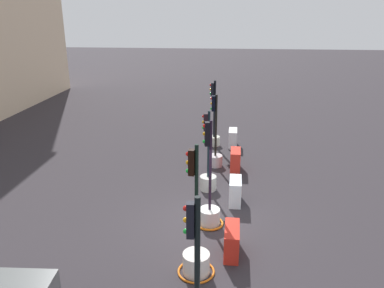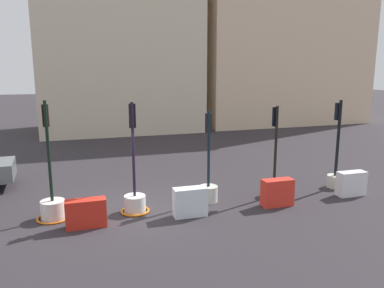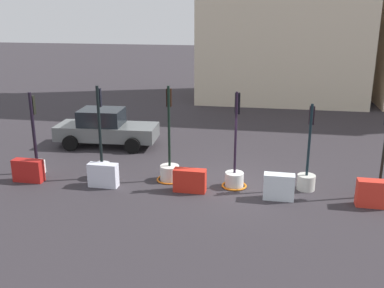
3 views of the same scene
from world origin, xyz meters
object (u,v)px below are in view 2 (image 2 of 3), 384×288
traffic_light_4 (208,185)px  construction_barrier_5 (351,184)px  traffic_light_5 (274,180)px  construction_barrier_2 (86,213)px  traffic_light_2 (52,203)px  traffic_light_3 (135,196)px  construction_barrier_4 (277,193)px  construction_barrier_3 (190,202)px  traffic_light_6 (336,169)px

traffic_light_4 → construction_barrier_5: 5.04m
traffic_light_4 → traffic_light_5: traffic_light_5 is taller
traffic_light_4 → construction_barrier_2: size_ratio=2.73×
traffic_light_4 → traffic_light_5: 2.36m
construction_barrier_2 → traffic_light_4: bearing=12.7°
traffic_light_2 → traffic_light_4: 4.85m
traffic_light_2 → traffic_light_3: size_ratio=1.03×
traffic_light_2 → traffic_light_4: traffic_light_2 is taller
construction_barrier_4 → construction_barrier_5: size_ratio=1.01×
traffic_light_5 → construction_barrier_5: bearing=-16.4°
construction_barrier_4 → traffic_light_2: bearing=171.3°
construction_barrier_2 → construction_barrier_3: bearing=-2.3°
traffic_light_3 → traffic_light_6: traffic_light_3 is taller
traffic_light_3 → traffic_light_6: size_ratio=1.04×
traffic_light_6 → construction_barrier_5: size_ratio=3.20×
traffic_light_5 → construction_barrier_2: (-6.29, -0.72, -0.18)m
traffic_light_3 → construction_barrier_4: (4.45, -0.84, -0.07)m
construction_barrier_2 → construction_barrier_3: (2.99, -0.12, 0.04)m
traffic_light_4 → traffic_light_6: 5.02m
traffic_light_5 → traffic_light_6: bearing=3.8°
traffic_light_5 → construction_barrier_5: size_ratio=3.09×
traffic_light_2 → traffic_light_5: traffic_light_2 is taller
traffic_light_2 → traffic_light_6: bearing=-0.0°
construction_barrier_3 → traffic_light_2: bearing=165.4°
traffic_light_2 → construction_barrier_3: size_ratio=3.47×
construction_barrier_2 → traffic_light_5: bearing=6.5°
construction_barrier_2 → construction_barrier_4: 5.92m
traffic_light_4 → traffic_light_6: (5.01, 0.01, 0.15)m
traffic_light_4 → traffic_light_6: size_ratio=0.93×
construction_barrier_3 → construction_barrier_4: bearing=-0.6°
traffic_light_2 → traffic_light_4: bearing=-0.2°
traffic_light_4 → construction_barrier_2: traffic_light_4 is taller
construction_barrier_3 → traffic_light_4: bearing=46.8°
traffic_light_3 → traffic_light_5: traffic_light_3 is taller
traffic_light_4 → construction_barrier_4: (1.98, -1.03, -0.12)m
traffic_light_3 → construction_barrier_5: traffic_light_3 is taller
traffic_light_4 → traffic_light_5: (2.35, -0.17, 0.02)m
traffic_light_3 → traffic_light_6: (7.49, 0.20, 0.21)m
traffic_light_4 → construction_barrier_4: bearing=-27.5°
construction_barrier_2 → construction_barrier_5: construction_barrier_5 is taller
traffic_light_3 → traffic_light_5: size_ratio=1.08×
traffic_light_6 → construction_barrier_4: size_ratio=3.18×
traffic_light_3 → construction_barrier_2: 1.62m
construction_barrier_4 → construction_barrier_3: bearing=179.4°
traffic_light_6 → construction_barrier_2: bearing=-174.3°
traffic_light_6 → construction_barrier_5: 0.99m
traffic_light_3 → construction_barrier_2: bearing=-154.6°
construction_barrier_3 → traffic_light_5: bearing=14.2°
traffic_light_2 → construction_barrier_4: traffic_light_2 is taller
traffic_light_5 → construction_barrier_4: (-0.37, -0.86, -0.14)m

